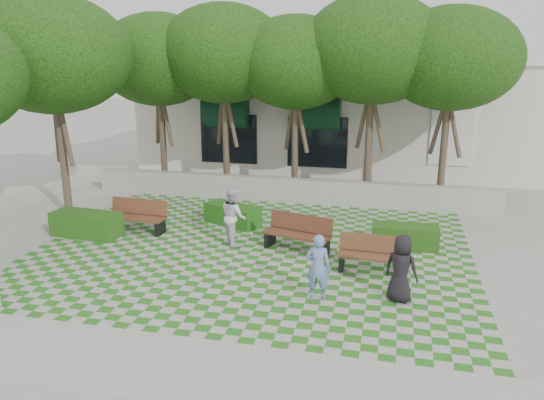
% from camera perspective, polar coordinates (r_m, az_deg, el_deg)
% --- Properties ---
extents(ground, '(90.00, 90.00, 0.00)m').
position_cam_1_polar(ground, '(14.00, -3.41, -7.04)').
color(ground, gray).
rests_on(ground, ground).
extents(lawn, '(12.00, 12.00, 0.00)m').
position_cam_1_polar(lawn, '(14.89, -2.32, -5.56)').
color(lawn, '#2B721E').
rests_on(lawn, ground).
extents(sidewalk_south, '(16.00, 2.00, 0.01)m').
position_cam_1_polar(sidewalk_south, '(10.09, -11.27, -17.06)').
color(sidewalk_south, '#9E9B93').
rests_on(sidewalk_south, ground).
extents(sidewalk_west, '(2.00, 12.00, 0.01)m').
position_cam_1_polar(sidewalk_west, '(18.08, -24.95, -3.17)').
color(sidewalk_west, '#9E9B93').
rests_on(sidewalk_west, ground).
extents(retaining_wall, '(15.00, 0.36, 0.90)m').
position_cam_1_polar(retaining_wall, '(19.57, 1.68, 1.08)').
color(retaining_wall, '#9E9B93').
rests_on(retaining_wall, ground).
extents(bench_east, '(1.79, 0.65, 0.93)m').
position_cam_1_polar(bench_east, '(13.68, 10.86, -5.85)').
color(bench_east, '#57321D').
rests_on(bench_east, ground).
extents(bench_mid, '(2.01, 1.14, 1.00)m').
position_cam_1_polar(bench_mid, '(14.85, 2.80, -3.66)').
color(bench_mid, '#4F291B').
rests_on(bench_mid, ground).
extents(bench_west, '(1.92, 0.75, 0.99)m').
position_cam_1_polar(bench_west, '(16.90, -14.35, -1.73)').
color(bench_west, '#59301E').
rests_on(bench_west, ground).
extents(hedge_east, '(1.87, 0.78, 0.65)m').
position_cam_1_polar(hedge_east, '(15.59, 14.08, -3.80)').
color(hedge_east, '#1E4612').
rests_on(hedge_east, ground).
extents(hedge_midleft, '(1.99, 1.43, 0.65)m').
position_cam_1_polar(hedge_midleft, '(17.11, -4.27, -1.58)').
color(hedge_midleft, '#1C4D14').
rests_on(hedge_midleft, ground).
extents(hedge_west, '(2.14, 0.99, 0.73)m').
position_cam_1_polar(hedge_west, '(16.98, -19.32, -2.47)').
color(hedge_west, '#1E4B14').
rests_on(hedge_west, ground).
extents(person_blue, '(0.57, 0.38, 1.53)m').
position_cam_1_polar(person_blue, '(11.99, 4.96, -7.15)').
color(person_blue, '#6581B8').
rests_on(person_blue, ground).
extents(person_dark, '(0.89, 0.75, 1.55)m').
position_cam_1_polar(person_dark, '(12.16, 13.72, -7.17)').
color(person_dark, black).
rests_on(person_dark, ground).
extents(person_white, '(1.00, 1.04, 1.70)m').
position_cam_1_polar(person_white, '(15.23, -4.12, -1.74)').
color(person_white, silver).
rests_on(person_white, ground).
extents(tree_row, '(17.70, 13.40, 7.41)m').
position_cam_1_polar(tree_row, '(19.14, -4.02, 15.04)').
color(tree_row, '#47382B').
rests_on(tree_row, ground).
extents(building, '(18.00, 8.92, 5.15)m').
position_cam_1_polar(building, '(26.74, 7.10, 9.46)').
color(building, beige).
rests_on(building, ground).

